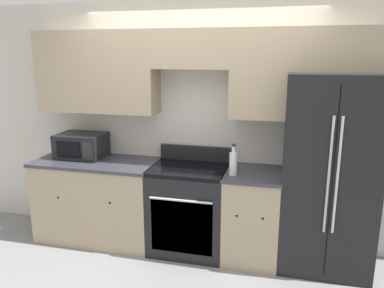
{
  "coord_description": "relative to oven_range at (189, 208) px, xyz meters",
  "views": [
    {
      "loc": [
        0.89,
        -3.26,
        2.06
      ],
      "look_at": [
        -0.0,
        0.31,
        1.17
      ],
      "focal_mm": 35.0,
      "sensor_mm": 36.0,
      "label": 1
    }
  ],
  "objects": [
    {
      "name": "refrigerator",
      "position": [
        1.36,
        0.08,
        0.48
      ],
      "size": [
        0.85,
        0.81,
        1.89
      ],
      "color": "black",
      "rests_on": "ground_plane"
    },
    {
      "name": "lower_cabinets_left",
      "position": [
        -1.05,
        -0.0,
        -0.0
      ],
      "size": [
        1.35,
        0.64,
        0.92
      ],
      "color": "tan",
      "rests_on": "ground_plane"
    },
    {
      "name": "ground_plane",
      "position": [
        0.03,
        -0.31,
        -0.46
      ],
      "size": [
        12.0,
        12.0,
        0.0
      ],
      "primitive_type": "plane",
      "color": "gray"
    },
    {
      "name": "wall_back",
      "position": [
        0.03,
        0.27,
        1.08
      ],
      "size": [
        8.0,
        0.39,
        2.6
      ],
      "color": "beige",
      "rests_on": "ground_plane"
    },
    {
      "name": "bottle",
      "position": [
        0.47,
        -0.13,
        0.58
      ],
      "size": [
        0.08,
        0.08,
        0.31
      ],
      "color": "silver",
      "rests_on": "lower_cabinets_right"
    },
    {
      "name": "microwave",
      "position": [
        -1.27,
        0.08,
        0.59
      ],
      "size": [
        0.52,
        0.39,
        0.27
      ],
      "color": "black",
      "rests_on": "lower_cabinets_left"
    },
    {
      "name": "lower_cabinets_right",
      "position": [
        0.66,
        -0.0,
        -0.0
      ],
      "size": [
        0.57,
        0.64,
        0.92
      ],
      "color": "tan",
      "rests_on": "ground_plane"
    },
    {
      "name": "oven_range",
      "position": [
        0.0,
        0.0,
        0.0
      ],
      "size": [
        0.78,
        0.65,
        1.08
      ],
      "color": "black",
      "rests_on": "ground_plane"
    }
  ]
}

